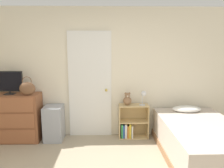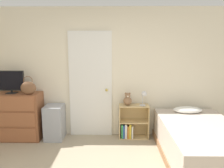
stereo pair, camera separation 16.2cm
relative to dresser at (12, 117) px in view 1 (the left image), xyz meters
name	(u,v)px [view 1 (the left image)]	position (x,y,z in m)	size (l,w,h in m)	color
wall_back	(96,73)	(1.59, 0.27, 0.82)	(10.00, 0.06, 2.55)	beige
door_closed	(90,85)	(1.48, 0.21, 0.59)	(0.85, 0.09, 2.10)	white
dresser	(12,117)	(0.00, 0.00, 0.00)	(1.06, 0.43, 0.92)	brown
tv	(9,82)	(0.00, -0.02, 0.69)	(0.50, 0.16, 0.43)	black
handbag	(27,88)	(0.37, -0.12, 0.59)	(0.29, 0.11, 0.35)	brown
storage_bin	(54,123)	(0.79, 0.01, -0.12)	(0.35, 0.41, 0.67)	#999EA8
bookshelf	(131,124)	(2.30, 0.09, -0.19)	(0.58, 0.26, 0.67)	tan
teddy_bear	(127,100)	(2.22, 0.08, 0.32)	(0.17, 0.17, 0.25)	#8C6647
desk_lamp	(143,95)	(2.53, 0.04, 0.42)	(0.13, 0.13, 0.29)	silver
bed	(201,141)	(3.35, -0.76, -0.17)	(1.21, 1.98, 0.68)	#996B47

